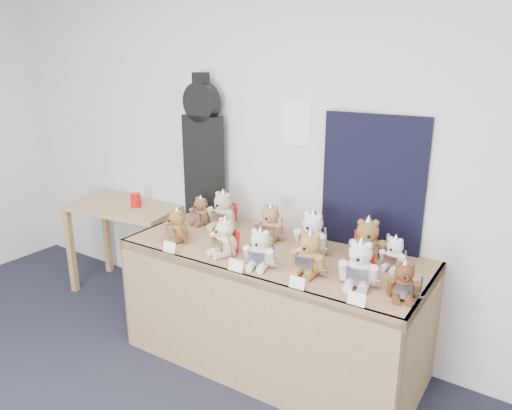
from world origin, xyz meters
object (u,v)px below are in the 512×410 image
Objects in this scene: teddy_back_left at (223,212)px; teddy_back_right at (367,243)px; teddy_front_left at (225,238)px; teddy_back_end at (394,255)px; guitar_case at (203,148)px; teddy_back_centre_left at (270,224)px; display_table at (267,280)px; teddy_front_far_right at (360,266)px; teddy_front_centre at (260,250)px; teddy_front_right at (309,255)px; red_cup at (136,200)px; teddy_front_far_left at (177,227)px; teddy_back_centre_right at (312,234)px; teddy_back_far_left at (200,212)px; teddy_front_end at (404,282)px; side_table at (125,219)px.

teddy_back_left is 1.07m from teddy_back_right.
teddy_front_left reaches higher than teddy_back_end.
guitar_case reaches higher than teddy_back_centre_left.
display_table is 6.61× the size of teddy_front_far_right.
teddy_front_centre reaches higher than display_table.
teddy_front_centre is 0.29m from teddy_front_right.
teddy_front_centre is at bearing -15.97° from red_cup.
teddy_front_far_left is (0.84, -0.41, 0.07)m from red_cup.
teddy_front_left is 0.89× the size of teddy_back_left.
red_cup is 0.45× the size of teddy_front_far_left.
teddy_back_centre_right is (0.83, 0.33, 0.02)m from teddy_front_far_left.
red_cup reaches higher than display_table.
guitar_case reaches higher than teddy_back_centre_right.
teddy_back_far_left is (-0.59, -0.02, -0.02)m from teddy_back_centre_left.
teddy_front_end reaches higher than teddy_back_far_left.
teddy_back_centre_right is at bearing 136.88° from teddy_front_far_right.
red_cup is 1.30m from teddy_front_left.
teddy_back_right is (0.34, 0.06, 0.00)m from teddy_back_centre_right.
teddy_back_left is 0.98× the size of teddy_back_right.
teddy_front_centre is (1.64, -0.42, 0.26)m from side_table.
display_table is at bearing 163.87° from teddy_front_right.
teddy_back_left is (-0.31, 0.38, 0.01)m from teddy_front_left.
teddy_front_right reaches higher than teddy_front_left.
teddy_front_centre reaches higher than teddy_back_far_left.
teddy_back_far_left is (-1.43, -0.04, 0.00)m from teddy_back_end.
teddy_back_left is (-0.87, 0.33, 0.00)m from teddy_front_right.
teddy_front_left is at bearing -175.41° from teddy_front_right.
side_table is at bearing 160.12° from teddy_front_far_right.
guitar_case is (0.76, 0.14, 0.67)m from side_table.
display_table is 0.78m from teddy_back_far_left.
teddy_front_right is 1.24× the size of teddy_front_end.
teddy_front_left reaches higher than teddy_front_centre.
teddy_front_centre reaches higher than teddy_front_end.
teddy_back_right is (1.07, 0.02, 0.00)m from teddy_back_left.
teddy_back_left is (0.93, -0.03, 0.08)m from red_cup.
side_table is 3.51× the size of teddy_front_right.
side_table is 8.82× the size of red_cup.
teddy_front_centre is (1.51, -0.43, 0.07)m from red_cup.
teddy_back_left is at bearing 15.24° from teddy_back_far_left.
teddy_back_centre_right is at bearing 34.74° from teddy_front_far_left.
teddy_back_centre_left is (0.50, 0.37, 0.01)m from teddy_front_far_left.
display_table is 0.38m from teddy_back_centre_left.
teddy_back_centre_right is (0.33, -0.03, 0.01)m from teddy_back_centre_left.
teddy_back_centre_right is (0.74, -0.05, 0.00)m from teddy_back_left.
red_cup is at bearing -175.30° from teddy_back_end.
red_cup is at bearing 153.28° from teddy_back_right.
display_table is at bearing -26.70° from teddy_back_left.
teddy_front_left is (0.60, -0.53, -0.41)m from guitar_case.
teddy_front_far_right is 0.50m from teddy_back_centre_right.
teddy_front_left is 1.16× the size of teddy_front_end.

